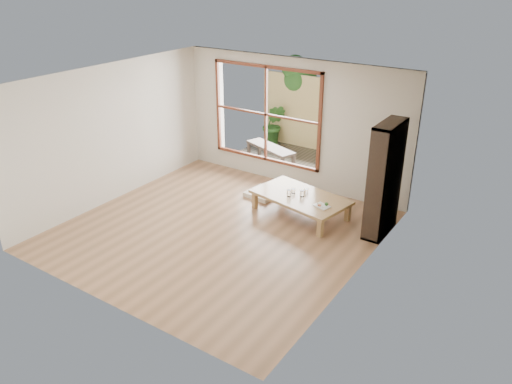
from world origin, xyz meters
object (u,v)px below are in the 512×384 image
food_tray (323,205)px  garden_bench (271,149)px  low_table (300,198)px  bookshelf (385,179)px

food_tray → garden_bench: 3.03m
low_table → bookshelf: size_ratio=0.96×
low_table → food_tray: 0.57m
bookshelf → food_tray: (-0.92, -0.37, -0.58)m
low_table → garden_bench: size_ratio=1.35×
low_table → bookshelf: bookshelf is taller
low_table → bookshelf: 1.60m
bookshelf → food_tray: size_ratio=6.23×
low_table → food_tray: food_tray is taller
bookshelf → garden_bench: (-3.22, 1.61, -0.59)m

